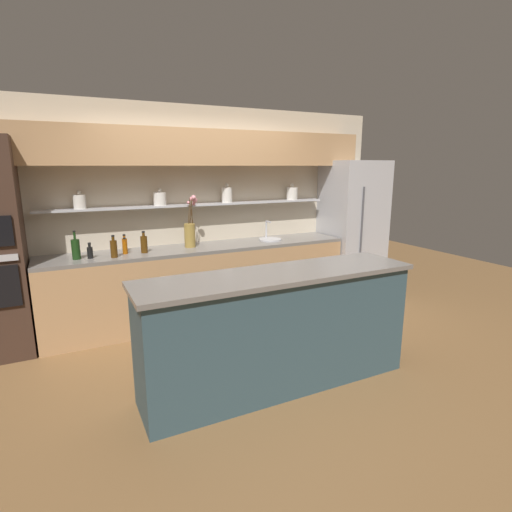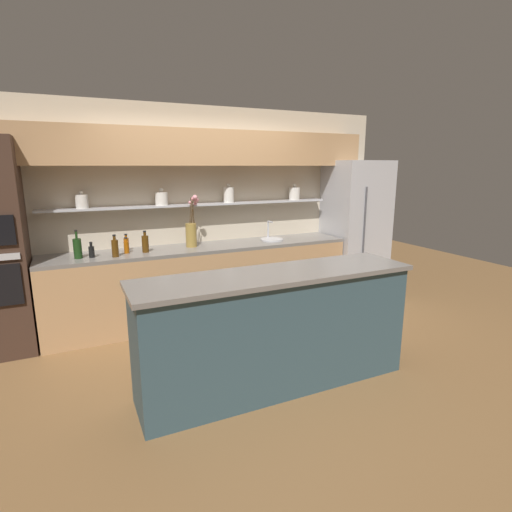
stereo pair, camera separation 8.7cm
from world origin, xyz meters
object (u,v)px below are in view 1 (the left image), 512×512
at_px(bottle_spirit_2, 114,248).
at_px(bottle_spirit_3, 144,244).
at_px(sink_fixture, 270,238).
at_px(bottle_wine_1, 76,249).
at_px(refrigerator, 352,229).
at_px(bottle_sauce_0, 125,247).
at_px(bottle_sauce_4, 125,244).
at_px(flower_vase, 190,231).
at_px(bottle_sauce_5, 90,252).

height_order(bottle_spirit_2, bottle_spirit_3, bottle_spirit_3).
bearing_deg(sink_fixture, bottle_wine_1, -178.38).
distance_m(refrigerator, bottle_sauce_0, 3.17).
distance_m(sink_fixture, bottle_sauce_4, 1.83).
height_order(flower_vase, bottle_sauce_4, flower_vase).
height_order(bottle_spirit_2, bottle_sauce_4, bottle_spirit_2).
height_order(refrigerator, bottle_sauce_4, refrigerator).
relative_size(bottle_sauce_0, bottle_sauce_4, 0.93).
bearing_deg(refrigerator, sink_fixture, 177.90).
xyz_separation_m(refrigerator, bottle_spirit_3, (-2.97, -0.01, 0.04)).
height_order(flower_vase, sink_fixture, flower_vase).
bearing_deg(bottle_spirit_2, bottle_spirit_3, 16.68).
bearing_deg(bottle_wine_1, bottle_spirit_2, -14.52).
bearing_deg(bottle_sauce_0, refrigerator, -0.40).
bearing_deg(refrigerator, bottle_spirit_2, -178.06).
height_order(bottle_spirit_2, bottle_sauce_5, bottle_spirit_2).
bearing_deg(bottle_sauce_4, bottle_spirit_2, -118.78).
distance_m(sink_fixture, bottle_sauce_0, 1.85).
relative_size(sink_fixture, bottle_sauce_5, 1.77).
relative_size(flower_vase, bottle_wine_1, 2.06).
relative_size(refrigerator, flower_vase, 3.12).
bearing_deg(bottle_spirit_3, flower_vase, 8.77).
bearing_deg(bottle_wine_1, sink_fixture, 1.62).
xyz_separation_m(sink_fixture, bottle_wine_1, (-2.34, -0.07, 0.09)).
xyz_separation_m(bottle_sauce_0, bottle_wine_1, (-0.50, -0.04, 0.03)).
height_order(flower_vase, bottle_spirit_3, flower_vase).
distance_m(bottle_wine_1, bottle_sauce_4, 0.55).
bearing_deg(bottle_spirit_2, bottle_sauce_5, 161.65).
xyz_separation_m(refrigerator, bottle_spirit_2, (-3.31, -0.11, 0.04)).
xyz_separation_m(flower_vase, bottle_sauce_5, (-1.14, -0.11, -0.13)).
distance_m(bottle_sauce_0, bottle_spirit_3, 0.21).
height_order(bottle_wine_1, bottle_spirit_2, bottle_wine_1).
bearing_deg(bottle_spirit_2, bottle_sauce_4, 61.22).
distance_m(bottle_sauce_0, bottle_wine_1, 0.50).
relative_size(bottle_sauce_4, bottle_sauce_5, 1.17).
xyz_separation_m(flower_vase, bottle_wine_1, (-1.27, -0.09, -0.08)).
xyz_separation_m(refrigerator, bottle_sauce_5, (-3.54, -0.03, 0.01)).
distance_m(bottle_wine_1, bottle_spirit_3, 0.70).
distance_m(flower_vase, sink_fixture, 1.09).
distance_m(flower_vase, bottle_wine_1, 1.28).
height_order(sink_fixture, bottle_spirit_2, sink_fixture).
relative_size(refrigerator, bottle_sauce_4, 9.90).
relative_size(bottle_spirit_2, bottle_sauce_4, 1.23).
bearing_deg(bottle_sauce_5, bottle_sauce_4, 27.60).
xyz_separation_m(bottle_sauce_0, bottle_spirit_2, (-0.13, -0.13, 0.02)).
relative_size(refrigerator, bottle_spirit_3, 7.91).
bearing_deg(sink_fixture, flower_vase, 178.52).
relative_size(flower_vase, bottle_sauce_5, 3.71).
height_order(bottle_wine_1, bottle_sauce_4, bottle_wine_1).
distance_m(bottle_sauce_0, bottle_sauce_4, 0.15).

